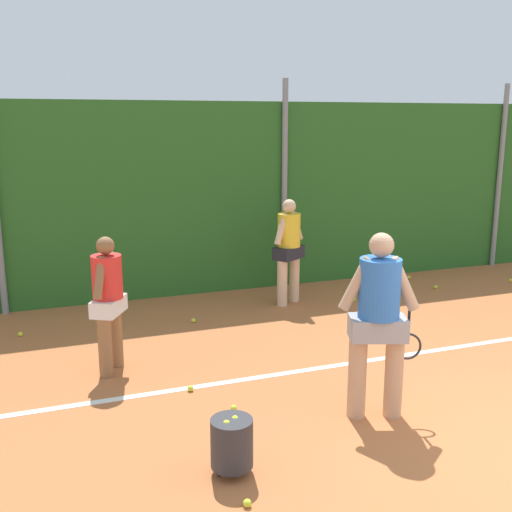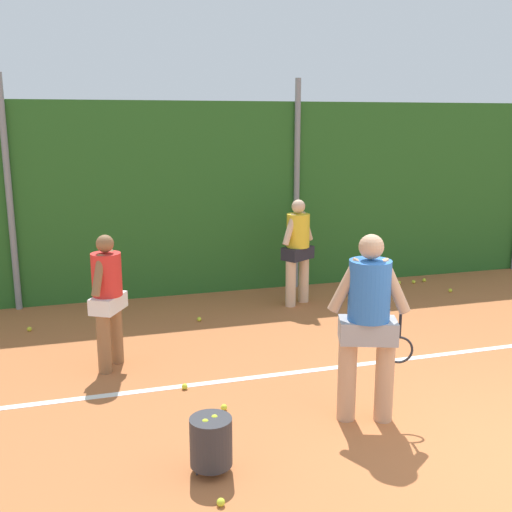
{
  "view_description": "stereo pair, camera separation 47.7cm",
  "coord_description": "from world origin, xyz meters",
  "px_view_note": "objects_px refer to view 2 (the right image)",
  "views": [
    {
      "loc": [
        -4.1,
        -3.59,
        2.94
      ],
      "look_at": [
        -1.58,
        3.28,
        1.29
      ],
      "focal_mm": 42.65,
      "sensor_mm": 36.0,
      "label": 1
    },
    {
      "loc": [
        -3.65,
        -3.74,
        2.94
      ],
      "look_at": [
        -1.58,
        3.28,
        1.29
      ],
      "focal_mm": 42.65,
      "sensor_mm": 36.0,
      "label": 2
    }
  ],
  "objects_px": {
    "player_backcourt_far": "(298,246)",
    "tennis_ball_5": "(224,407)",
    "tennis_ball_13": "(424,280)",
    "tennis_ball_11": "(450,290)",
    "tennis_ball_10": "(185,386)",
    "player_foreground_near": "(369,319)",
    "tennis_ball_0": "(399,282)",
    "tennis_ball_2": "(29,329)",
    "player_midcourt": "(108,294)",
    "tennis_ball_12": "(414,282)",
    "tennis_ball_8": "(364,301)",
    "tennis_ball_3": "(199,319)",
    "ball_hopper": "(211,441)",
    "tennis_ball_1": "(221,502)"
  },
  "relations": [
    {
      "from": "tennis_ball_0",
      "to": "tennis_ball_2",
      "type": "xyz_separation_m",
      "value": [
        -6.29,
        -0.77,
        0.0
      ]
    },
    {
      "from": "ball_hopper",
      "to": "tennis_ball_8",
      "type": "bearing_deg",
      "value": 49.79
    },
    {
      "from": "player_backcourt_far",
      "to": "tennis_ball_8",
      "type": "bearing_deg",
      "value": -46.01
    },
    {
      "from": "tennis_ball_3",
      "to": "tennis_ball_12",
      "type": "bearing_deg",
      "value": 13.36
    },
    {
      "from": "tennis_ball_1",
      "to": "tennis_ball_11",
      "type": "xyz_separation_m",
      "value": [
        5.19,
        4.7,
        0.0
      ]
    },
    {
      "from": "tennis_ball_13",
      "to": "tennis_ball_11",
      "type": "bearing_deg",
      "value": -85.45
    },
    {
      "from": "tennis_ball_5",
      "to": "tennis_ball_10",
      "type": "xyz_separation_m",
      "value": [
        -0.3,
        0.61,
        0.0
      ]
    },
    {
      "from": "tennis_ball_13",
      "to": "player_foreground_near",
      "type": "bearing_deg",
      "value": -127.42
    },
    {
      "from": "tennis_ball_1",
      "to": "tennis_ball_8",
      "type": "bearing_deg",
      "value": 52.63
    },
    {
      "from": "tennis_ball_5",
      "to": "tennis_ball_8",
      "type": "height_order",
      "value": "same"
    },
    {
      "from": "tennis_ball_10",
      "to": "player_midcourt",
      "type": "bearing_deg",
      "value": 130.58
    },
    {
      "from": "tennis_ball_13",
      "to": "tennis_ball_8",
      "type": "bearing_deg",
      "value": -151.31
    },
    {
      "from": "tennis_ball_8",
      "to": "tennis_ball_12",
      "type": "bearing_deg",
      "value": 31.33
    },
    {
      "from": "tennis_ball_0",
      "to": "tennis_ball_8",
      "type": "bearing_deg",
      "value": -141.89
    },
    {
      "from": "tennis_ball_5",
      "to": "tennis_ball_11",
      "type": "height_order",
      "value": "same"
    },
    {
      "from": "tennis_ball_5",
      "to": "player_foreground_near",
      "type": "bearing_deg",
      "value": -23.84
    },
    {
      "from": "tennis_ball_3",
      "to": "tennis_ball_2",
      "type": "bearing_deg",
      "value": 173.98
    },
    {
      "from": "player_foreground_near",
      "to": "player_backcourt_far",
      "type": "distance_m",
      "value": 3.92
    },
    {
      "from": "tennis_ball_2",
      "to": "tennis_ball_10",
      "type": "distance_m",
      "value": 3.07
    },
    {
      "from": "tennis_ball_5",
      "to": "player_backcourt_far",
      "type": "bearing_deg",
      "value": 58.57
    },
    {
      "from": "player_backcourt_far",
      "to": "tennis_ball_11",
      "type": "bearing_deg",
      "value": -33.07
    },
    {
      "from": "tennis_ball_3",
      "to": "tennis_ball_10",
      "type": "xyz_separation_m",
      "value": [
        -0.61,
        -2.25,
        0.0
      ]
    },
    {
      "from": "ball_hopper",
      "to": "tennis_ball_3",
      "type": "bearing_deg",
      "value": 80.34
    },
    {
      "from": "tennis_ball_0",
      "to": "tennis_ball_8",
      "type": "distance_m",
      "value": 1.44
    },
    {
      "from": "tennis_ball_1",
      "to": "player_foreground_near",
      "type": "bearing_deg",
      "value": 29.56
    },
    {
      "from": "player_foreground_near",
      "to": "tennis_ball_11",
      "type": "xyz_separation_m",
      "value": [
        3.49,
        3.74,
        -1.02
      ]
    },
    {
      "from": "player_midcourt",
      "to": "player_backcourt_far",
      "type": "bearing_deg",
      "value": 150.41
    },
    {
      "from": "tennis_ball_5",
      "to": "tennis_ball_11",
      "type": "bearing_deg",
      "value": 33.39
    },
    {
      "from": "tennis_ball_8",
      "to": "tennis_ball_11",
      "type": "relative_size",
      "value": 1.0
    },
    {
      "from": "tennis_ball_0",
      "to": "tennis_ball_1",
      "type": "relative_size",
      "value": 1.0
    },
    {
      "from": "tennis_ball_5",
      "to": "tennis_ball_11",
      "type": "distance_m",
      "value": 5.74
    },
    {
      "from": "player_foreground_near",
      "to": "player_backcourt_far",
      "type": "relative_size",
      "value": 1.11
    },
    {
      "from": "player_foreground_near",
      "to": "tennis_ball_0",
      "type": "distance_m",
      "value": 5.41
    },
    {
      "from": "tennis_ball_0",
      "to": "tennis_ball_8",
      "type": "xyz_separation_m",
      "value": [
        -1.14,
        -0.89,
        0.0
      ]
    },
    {
      "from": "tennis_ball_2",
      "to": "tennis_ball_11",
      "type": "distance_m",
      "value": 6.88
    },
    {
      "from": "tennis_ball_0",
      "to": "tennis_ball_11",
      "type": "xyz_separation_m",
      "value": [
        0.59,
        -0.72,
        0.0
      ]
    },
    {
      "from": "tennis_ball_2",
      "to": "tennis_ball_8",
      "type": "distance_m",
      "value": 5.16
    },
    {
      "from": "tennis_ball_12",
      "to": "tennis_ball_13",
      "type": "xyz_separation_m",
      "value": [
        0.25,
        0.05,
        0.0
      ]
    },
    {
      "from": "tennis_ball_5",
      "to": "ball_hopper",
      "type": "bearing_deg",
      "value": -108.82
    },
    {
      "from": "tennis_ball_0",
      "to": "tennis_ball_12",
      "type": "bearing_deg",
      "value": -5.75
    },
    {
      "from": "tennis_ball_8",
      "to": "tennis_ball_13",
      "type": "height_order",
      "value": "same"
    },
    {
      "from": "tennis_ball_3",
      "to": "tennis_ball_11",
      "type": "height_order",
      "value": "same"
    },
    {
      "from": "tennis_ball_5",
      "to": "tennis_ball_13",
      "type": "height_order",
      "value": "same"
    },
    {
      "from": "tennis_ball_10",
      "to": "tennis_ball_12",
      "type": "distance_m",
      "value": 5.78
    },
    {
      "from": "player_foreground_near",
      "to": "player_backcourt_far",
      "type": "height_order",
      "value": "player_foreground_near"
    },
    {
      "from": "ball_hopper",
      "to": "tennis_ball_13",
      "type": "xyz_separation_m",
      "value": [
        5.1,
        4.97,
        -0.26
      ]
    },
    {
      "from": "player_backcourt_far",
      "to": "tennis_ball_2",
      "type": "relative_size",
      "value": 25.83
    },
    {
      "from": "tennis_ball_2",
      "to": "tennis_ball_13",
      "type": "relative_size",
      "value": 1.0
    },
    {
      "from": "ball_hopper",
      "to": "tennis_ball_1",
      "type": "relative_size",
      "value": 7.78
    },
    {
      "from": "player_backcourt_far",
      "to": "tennis_ball_5",
      "type": "height_order",
      "value": "player_backcourt_far"
    }
  ]
}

